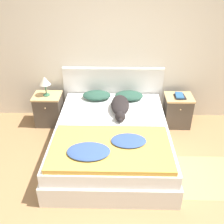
{
  "coord_description": "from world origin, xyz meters",
  "views": [
    {
      "loc": [
        0.06,
        -2.09,
        2.52
      ],
      "look_at": [
        -0.01,
        1.2,
        0.57
      ],
      "focal_mm": 42.0,
      "sensor_mm": 36.0,
      "label": 1
    }
  ],
  "objects_px": {
    "nightstand_left": "(49,109)",
    "book_stack": "(180,96)",
    "bed": "(112,139)",
    "pillow_right": "(129,96)",
    "dog": "(120,106)",
    "nightstand_right": "(177,111)",
    "pillow_left": "(97,95)",
    "table_lamp": "(45,81)"
  },
  "relations": [
    {
      "from": "nightstand_left",
      "to": "book_stack",
      "type": "xyz_separation_m",
      "value": [
        2.2,
        -0.02,
        0.29
      ]
    },
    {
      "from": "bed",
      "to": "book_stack",
      "type": "bearing_deg",
      "value": 34.72
    },
    {
      "from": "nightstand_left",
      "to": "pillow_right",
      "type": "xyz_separation_m",
      "value": [
        1.37,
        0.04,
        0.26
      ]
    },
    {
      "from": "bed",
      "to": "dog",
      "type": "height_order",
      "value": "dog"
    },
    {
      "from": "nightstand_right",
      "to": "book_stack",
      "type": "height_order",
      "value": "book_stack"
    },
    {
      "from": "nightstand_left",
      "to": "nightstand_right",
      "type": "bearing_deg",
      "value": 0.0
    },
    {
      "from": "dog",
      "to": "book_stack",
      "type": "xyz_separation_m",
      "value": [
        0.98,
        0.34,
        0.01
      ]
    },
    {
      "from": "nightstand_left",
      "to": "pillow_right",
      "type": "height_order",
      "value": "pillow_right"
    },
    {
      "from": "bed",
      "to": "dog",
      "type": "bearing_deg",
      "value": 73.96
    },
    {
      "from": "book_stack",
      "to": "pillow_right",
      "type": "bearing_deg",
      "value": 175.58
    },
    {
      "from": "pillow_left",
      "to": "book_stack",
      "type": "relative_size",
      "value": 2.08
    },
    {
      "from": "pillow_right",
      "to": "book_stack",
      "type": "height_order",
      "value": "pillow_right"
    },
    {
      "from": "nightstand_right",
      "to": "book_stack",
      "type": "relative_size",
      "value": 2.42
    },
    {
      "from": "bed",
      "to": "pillow_left",
      "type": "distance_m",
      "value": 0.92
    },
    {
      "from": "dog",
      "to": "table_lamp",
      "type": "xyz_separation_m",
      "value": [
        -1.22,
        0.36,
        0.24
      ]
    },
    {
      "from": "pillow_right",
      "to": "pillow_left",
      "type": "bearing_deg",
      "value": 180.0
    },
    {
      "from": "pillow_right",
      "to": "bed",
      "type": "bearing_deg",
      "value": -108.19
    },
    {
      "from": "pillow_left",
      "to": "nightstand_left",
      "type": "bearing_deg",
      "value": -177.25
    },
    {
      "from": "pillow_left",
      "to": "table_lamp",
      "type": "height_order",
      "value": "table_lamp"
    },
    {
      "from": "pillow_left",
      "to": "pillow_right",
      "type": "distance_m",
      "value": 0.54
    },
    {
      "from": "dog",
      "to": "table_lamp",
      "type": "relative_size",
      "value": 2.43
    },
    {
      "from": "bed",
      "to": "pillow_right",
      "type": "bearing_deg",
      "value": 71.81
    },
    {
      "from": "pillow_left",
      "to": "dog",
      "type": "height_order",
      "value": "dog"
    },
    {
      "from": "book_stack",
      "to": "nightstand_left",
      "type": "bearing_deg",
      "value": 179.37
    },
    {
      "from": "pillow_right",
      "to": "book_stack",
      "type": "relative_size",
      "value": 2.08
    },
    {
      "from": "nightstand_left",
      "to": "pillow_left",
      "type": "relative_size",
      "value": 1.16
    },
    {
      "from": "pillow_left",
      "to": "book_stack",
      "type": "xyz_separation_m",
      "value": [
        1.37,
        -0.06,
        0.03
      ]
    },
    {
      "from": "book_stack",
      "to": "table_lamp",
      "type": "relative_size",
      "value": 0.67
    },
    {
      "from": "bed",
      "to": "book_stack",
      "type": "distance_m",
      "value": 1.38
    },
    {
      "from": "bed",
      "to": "pillow_right",
      "type": "relative_size",
      "value": 4.45
    },
    {
      "from": "pillow_left",
      "to": "pillow_right",
      "type": "xyz_separation_m",
      "value": [
        0.54,
        0.0,
        0.0
      ]
    },
    {
      "from": "book_stack",
      "to": "table_lamp",
      "type": "distance_m",
      "value": 2.21
    },
    {
      "from": "nightstand_right",
      "to": "pillow_left",
      "type": "relative_size",
      "value": 1.16
    },
    {
      "from": "nightstand_left",
      "to": "book_stack",
      "type": "height_order",
      "value": "book_stack"
    },
    {
      "from": "table_lamp",
      "to": "dog",
      "type": "bearing_deg",
      "value": -16.3
    },
    {
      "from": "nightstand_right",
      "to": "pillow_right",
      "type": "xyz_separation_m",
      "value": [
        -0.83,
        0.04,
        0.26
      ]
    },
    {
      "from": "nightstand_right",
      "to": "pillow_right",
      "type": "distance_m",
      "value": 0.87
    },
    {
      "from": "nightstand_left",
      "to": "nightstand_right",
      "type": "relative_size",
      "value": 1.0
    },
    {
      "from": "bed",
      "to": "table_lamp",
      "type": "bearing_deg",
      "value": 144.73
    },
    {
      "from": "nightstand_right",
      "to": "book_stack",
      "type": "distance_m",
      "value": 0.29
    },
    {
      "from": "bed",
      "to": "pillow_left",
      "type": "relative_size",
      "value": 4.45
    },
    {
      "from": "nightstand_left",
      "to": "pillow_right",
      "type": "relative_size",
      "value": 1.16
    }
  ]
}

